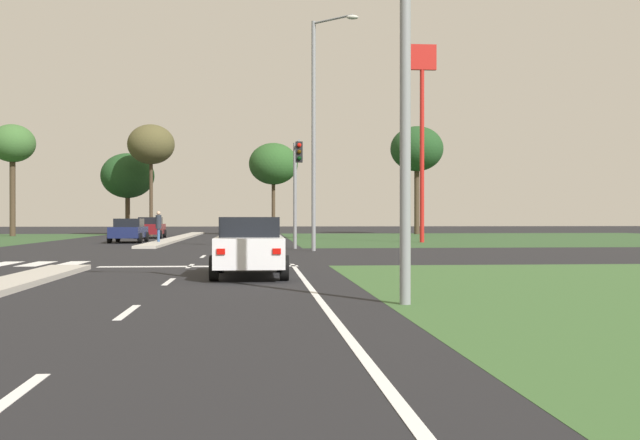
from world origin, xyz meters
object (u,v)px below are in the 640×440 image
traffic_signal_far_right (296,175)px  street_lamp_near (394,56)px  fastfood_pole_sign (422,99)px  treeline_fifth (273,164)px  treeline_third (128,176)px  treeline_fourth (151,145)px  car_maroon_third (150,227)px  treeline_second (12,145)px  street_lamp_second (317,123)px  treeline_sixth (417,149)px  car_white_near (250,246)px  pedestrian_at_median (159,223)px  car_navy_fourth (129,230)px

traffic_signal_far_right → street_lamp_near: size_ratio=0.67×
fastfood_pole_sign → traffic_signal_far_right: bearing=-129.3°
street_lamp_near → treeline_fifth: size_ratio=0.98×
treeline_third → treeline_fourth: treeline_fourth is taller
car_maroon_third → treeline_second: treeline_second is taller
street_lamp_second → fastfood_pole_sign: size_ratio=0.87×
traffic_signal_far_right → fastfood_pole_sign: (8.51, 10.39, 5.40)m
traffic_signal_far_right → treeline_third: (-13.55, 32.77, 1.67)m
treeline_sixth → traffic_signal_far_right: bearing=-111.4°
traffic_signal_far_right → treeline_second: treeline_second is taller
treeline_sixth → fastfood_pole_sign: bearing=-101.4°
car_white_near → pedestrian_at_median: bearing=102.6°
car_navy_fourth → fastfood_pole_sign: bearing=176.4°
treeline_second → treeline_third: 9.98m
traffic_signal_far_right → pedestrian_at_median: (-7.73, 8.65, -2.42)m
pedestrian_at_median → treeline_third: treeline_third is taller
car_maroon_third → car_navy_fourth: size_ratio=1.00×
street_lamp_second → treeline_third: street_lamp_second is taller
treeline_sixth → treeline_fifth: bearing=-166.4°
treeline_fifth → treeline_sixth: 14.09m
treeline_fourth → treeline_fifth: size_ratio=1.16×
traffic_signal_far_right → treeline_second: (-22.46, 28.96, 4.04)m
treeline_second → treeline_third: bearing=23.1°
car_navy_fourth → treeline_third: size_ratio=0.59×
car_maroon_third → car_navy_fourth: bearing=90.4°
car_maroon_third → treeline_second: 15.90m
car_navy_fourth → treeline_fourth: 18.40m
treeline_fourth → pedestrian_at_median: bearing=-81.0°
car_white_near → fastfood_pole_sign: fastfood_pole_sign is taller
treeline_second → car_white_near: bearing=-65.9°
car_white_near → treeline_sixth: treeline_sixth is taller
pedestrian_at_median → treeline_sixth: bearing=-22.0°
treeline_third → treeline_sixth: (26.71, 0.78, 2.67)m
car_white_near → treeline_sixth: 52.73m
traffic_signal_far_right → treeline_fifth: size_ratio=0.65×
traffic_signal_far_right → treeline_sixth: bearing=68.6°
treeline_sixth → pedestrian_at_median: bearing=-130.0°
car_maroon_third → treeline_fifth: treeline_fifth is taller
car_navy_fourth → pedestrian_at_median: 3.68m
car_white_near → car_navy_fourth: bearing=105.6°
car_maroon_third → pedestrian_at_median: pedestrian_at_median is taller
car_white_near → traffic_signal_far_right: size_ratio=0.85×
car_maroon_third → treeline_fifth: (9.59, 8.42, 5.49)m
car_white_near → treeline_fifth: (1.70, 46.67, 5.49)m
treeline_third → pedestrian_at_median: bearing=-76.4°
car_white_near → traffic_signal_far_right: 16.79m
pedestrian_at_median → treeline_fifth: bearing=-0.7°
street_lamp_second → treeline_sixth: bearing=70.6°
car_maroon_third → traffic_signal_far_right: (10.02, -21.85, 2.85)m
treeline_fourth → treeline_fifth: bearing=9.3°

